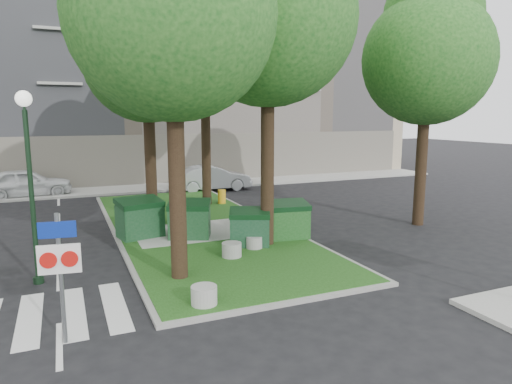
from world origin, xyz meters
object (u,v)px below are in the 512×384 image
tree_street_right (429,47)px  dumpster_d (288,220)px  tree_median_mid (148,47)px  dumpster_a (140,218)px  tree_median_far (205,29)px  bollard_mid (232,250)px  street_lamp (29,165)px  traffic_sign_pole (60,261)px  dumpster_c (250,227)px  litter_bin (222,196)px  bollard_right (254,242)px  car_white (26,183)px  dumpster_b (190,220)px  bollard_left (204,295)px  car_silver (212,178)px

tree_street_right → dumpster_d: tree_street_right is taller
tree_median_mid → dumpster_a: (-0.88, -1.98, -6.18)m
tree_street_right → dumpster_a: tree_street_right is taller
tree_median_far → bollard_mid: size_ratio=19.69×
street_lamp → traffic_sign_pole: bearing=-80.8°
dumpster_a → dumpster_c: dumpster_a is taller
dumpster_a → litter_bin: (4.71, 4.79, -0.34)m
litter_bin → street_lamp: bearing=-134.5°
dumpster_a → dumpster_d: size_ratio=1.10×
dumpster_c → bollard_right: (-0.01, -0.41, -0.40)m
tree_median_mid → dumpster_a: size_ratio=5.81×
dumpster_a → car_white: size_ratio=0.37×
tree_median_far → dumpster_b: bearing=-113.3°
dumpster_a → car_white: bearing=98.1°
tree_street_right → bollard_left: tree_street_right is taller
bollard_left → bollard_right: bollard_left is taller
tree_median_mid → bollard_left: size_ratio=16.59×
tree_median_far → dumpster_b: 9.82m
dumpster_a → traffic_sign_pole: traffic_sign_pole is taller
tree_street_right → traffic_sign_pole: bearing=-159.6°
dumpster_c → tree_street_right: bearing=26.0°
dumpster_a → dumpster_c: 4.05m
bollard_right → street_lamp: bearing=-176.6°
dumpster_a → car_silver: size_ratio=0.38×
tree_median_far → car_silver: 8.89m
bollard_left → bollard_mid: bollard_mid is taller
traffic_sign_pole → tree_median_mid: bearing=77.7°
dumpster_a → street_lamp: 5.14m
street_lamp → car_silver: street_lamp is taller
bollard_left → street_lamp: 5.63m
dumpster_a → bollard_left: (0.38, -6.58, -0.46)m
car_silver → bollard_mid: bearing=166.0°
tree_street_right → car_silver: tree_street_right is taller
street_lamp → traffic_sign_pole: 4.10m
traffic_sign_pole → car_white: (-1.69, 18.26, -0.89)m
traffic_sign_pole → bollard_mid: bearing=45.5°
dumpster_b → traffic_sign_pole: 7.58m
tree_median_far → street_lamp: (-7.28, -8.24, -5.17)m
car_silver → dumpster_a: bearing=149.9°
dumpster_a → bollard_left: 6.60m
bollard_right → bollard_mid: size_ratio=0.89×
tree_median_far → dumpster_b: size_ratio=6.89×
litter_bin → car_white: bearing=144.4°
dumpster_a → dumpster_d: (4.80, -2.15, -0.04)m
dumpster_b → bollard_left: (-1.22, -5.79, -0.43)m
dumpster_b → bollard_right: dumpster_b is taller
dumpster_c → bollard_mid: (-1.00, -0.99, -0.38)m
dumpster_c → car_white: bearing=141.2°
bollard_mid → litter_bin: 8.62m
dumpster_b → bollard_right: bearing=-30.8°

